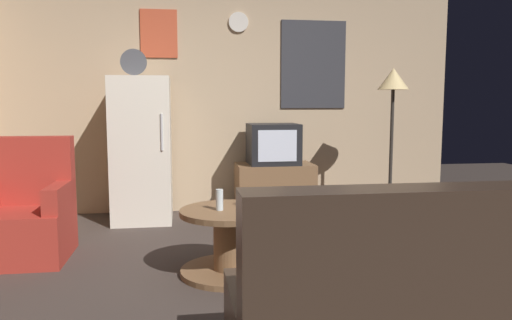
# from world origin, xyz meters

# --- Properties ---
(ground_plane) EXTENTS (12.00, 12.00, 0.00)m
(ground_plane) POSITION_xyz_m (0.00, 0.00, 0.00)
(ground_plane) COLOR #3D332D
(wall_with_art) EXTENTS (5.20, 0.12, 2.55)m
(wall_with_art) POSITION_xyz_m (0.01, 2.45, 1.28)
(wall_with_art) COLOR tan
(wall_with_art) RESTS_ON ground_plane
(fridge) EXTENTS (0.60, 0.62, 1.77)m
(fridge) POSITION_xyz_m (-0.97, 1.97, 0.75)
(fridge) COLOR silver
(fridge) RESTS_ON ground_plane
(tv_stand) EXTENTS (0.84, 0.53, 0.57)m
(tv_stand) POSITION_xyz_m (0.45, 2.05, 0.28)
(tv_stand) COLOR brown
(tv_stand) RESTS_ON ground_plane
(crt_tv) EXTENTS (0.54, 0.51, 0.44)m
(crt_tv) POSITION_xyz_m (0.43, 2.05, 0.79)
(crt_tv) COLOR black
(crt_tv) RESTS_ON tv_stand
(standing_lamp) EXTENTS (0.32, 0.32, 1.59)m
(standing_lamp) POSITION_xyz_m (1.60, 1.62, 1.36)
(standing_lamp) COLOR #332D28
(standing_lamp) RESTS_ON ground_plane
(coffee_table) EXTENTS (0.72, 0.72, 0.48)m
(coffee_table) POSITION_xyz_m (-0.22, 0.22, 0.24)
(coffee_table) COLOR brown
(coffee_table) RESTS_ON ground_plane
(wine_glass) EXTENTS (0.05, 0.05, 0.15)m
(wine_glass) POSITION_xyz_m (-0.30, 0.20, 0.55)
(wine_glass) COLOR silver
(wine_glass) RESTS_ON coffee_table
(mug_ceramic_white) EXTENTS (0.08, 0.08, 0.09)m
(mug_ceramic_white) POSITION_xyz_m (-0.10, 0.31, 0.52)
(mug_ceramic_white) COLOR silver
(mug_ceramic_white) RESTS_ON coffee_table
(armchair) EXTENTS (0.68, 0.68, 0.96)m
(armchair) POSITION_xyz_m (-1.81, 0.85, 0.34)
(armchair) COLOR #A52D23
(armchair) RESTS_ON ground_plane
(couch) EXTENTS (1.70, 0.80, 0.92)m
(couch) POSITION_xyz_m (0.49, -1.29, 0.31)
(couch) COLOR #38281E
(couch) RESTS_ON ground_plane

